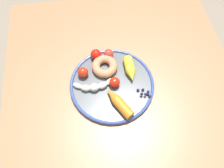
% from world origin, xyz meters
% --- Properties ---
extents(ground_plane, '(6.00, 6.00, 0.00)m').
position_xyz_m(ground_plane, '(0.00, 0.00, 0.00)').
color(ground_plane, gray).
extents(dining_table, '(0.90, 0.98, 0.75)m').
position_xyz_m(dining_table, '(0.00, 0.00, 0.65)').
color(dining_table, '#9D6C48').
rests_on(dining_table, ground_plane).
extents(plate, '(0.32, 0.32, 0.02)m').
position_xyz_m(plate, '(0.04, 0.01, 0.76)').
color(plate, '#53575A').
rests_on(plate, dining_table).
extents(banana, '(0.16, 0.05, 0.03)m').
position_xyz_m(banana, '(0.11, 0.01, 0.77)').
color(banana, beige).
rests_on(banana, plate).
extents(carrot_orange, '(0.10, 0.13, 0.04)m').
position_xyz_m(carrot_orange, '(0.03, 0.09, 0.78)').
color(carrot_orange, orange).
rests_on(carrot_orange, plate).
extents(carrot_yellow, '(0.04, 0.10, 0.04)m').
position_xyz_m(carrot_yellow, '(-0.04, -0.04, 0.78)').
color(carrot_yellow, yellow).
rests_on(carrot_yellow, plate).
extents(donut, '(0.12, 0.12, 0.03)m').
position_xyz_m(donut, '(0.06, -0.07, 0.78)').
color(donut, tan).
rests_on(donut, plate).
extents(blueberry_pile, '(0.05, 0.04, 0.02)m').
position_xyz_m(blueberry_pile, '(-0.07, 0.07, 0.77)').
color(blueberry_pile, '#191638').
rests_on(blueberry_pile, plate).
extents(tomato_near, '(0.04, 0.04, 0.04)m').
position_xyz_m(tomato_near, '(0.03, 0.01, 0.78)').
color(tomato_near, red).
rests_on(tomato_near, plate).
extents(tomato_mid, '(0.04, 0.04, 0.04)m').
position_xyz_m(tomato_mid, '(0.03, -0.12, 0.78)').
color(tomato_mid, red).
rests_on(tomato_mid, plate).
extents(tomato_far, '(0.04, 0.04, 0.04)m').
position_xyz_m(tomato_far, '(0.08, -0.12, 0.78)').
color(tomato_far, red).
rests_on(tomato_far, plate).
extents(tomato_extra, '(0.04, 0.04, 0.04)m').
position_xyz_m(tomato_extra, '(0.14, -0.05, 0.78)').
color(tomato_extra, red).
rests_on(tomato_extra, plate).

